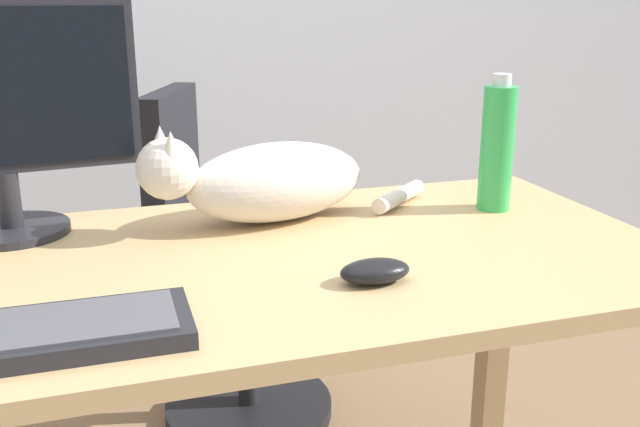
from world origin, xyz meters
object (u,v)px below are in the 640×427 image
at_px(office_chair, 227,283).
at_px(keyboard, 10,338).
at_px(computer_mouse, 375,271).
at_px(water_bottle, 497,147).
at_px(cat, 266,180).

bearing_deg(office_chair, keyboard, -114.03).
relative_size(computer_mouse, water_bottle, 0.40).
distance_m(office_chair, water_bottle, 0.89).
relative_size(cat, water_bottle, 2.22).
bearing_deg(water_bottle, keyboard, -157.95).
xyz_separation_m(computer_mouse, water_bottle, (0.37, 0.29, 0.11)).
xyz_separation_m(office_chair, cat, (-0.01, -0.55, 0.43)).
distance_m(office_chair, computer_mouse, 0.97).
bearing_deg(computer_mouse, office_chair, 94.87).
bearing_deg(office_chair, computer_mouse, -85.13).
distance_m(keyboard, water_bottle, 0.96).
height_order(office_chair, cat, cat).
xyz_separation_m(cat, water_bottle, (0.46, -0.06, 0.05)).
bearing_deg(water_bottle, cat, 172.75).
bearing_deg(cat, office_chair, 89.17).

